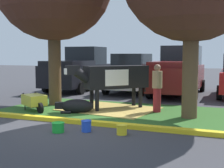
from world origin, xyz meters
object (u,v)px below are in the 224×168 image
(cow_holstein, at_px, (114,77))
(bucket_green, at_px, (58,127))
(person_handler, at_px, (157,87))
(pickup_truck_black, at_px, (80,70))
(wheelbarrow, at_px, (34,100))
(sedan_silver, at_px, (132,74))
(pickup_truck_maroon, at_px, (179,72))
(bucket_yellow, at_px, (122,129))
(bucket_blue, at_px, (86,126))
(calf_lying, at_px, (76,106))

(cow_holstein, height_order, bucket_green, cow_holstein)
(person_handler, distance_m, pickup_truck_black, 7.73)
(wheelbarrow, relative_size, sedan_silver, 0.34)
(cow_holstein, xyz_separation_m, pickup_truck_maroon, (1.41, 5.15, -0.04))
(bucket_green, distance_m, bucket_yellow, 1.63)
(bucket_green, relative_size, pickup_truck_maroon, 0.06)
(person_handler, distance_m, wheelbarrow, 4.26)
(person_handler, relative_size, bucket_yellow, 5.92)
(person_handler, distance_m, bucket_blue, 3.52)
(pickup_truck_maroon, bearing_deg, bucket_green, -99.60)
(cow_holstein, xyz_separation_m, calf_lying, (-0.89, -1.17, -0.92))
(wheelbarrow, height_order, bucket_blue, wheelbarrow)
(cow_holstein, relative_size, bucket_green, 7.80)
(calf_lying, bearing_deg, pickup_truck_black, 116.81)
(bucket_yellow, height_order, sedan_silver, sedan_silver)
(wheelbarrow, distance_m, sedan_silver, 6.76)
(bucket_green, bearing_deg, calf_lying, 108.33)
(calf_lying, height_order, pickup_truck_black, pickup_truck_black)
(pickup_truck_black, relative_size, pickup_truck_maroon, 1.00)
(wheelbarrow, bearing_deg, sedan_silver, 78.15)
(pickup_truck_maroon, bearing_deg, calf_lying, -109.98)
(wheelbarrow, relative_size, bucket_green, 4.59)
(sedan_silver, bearing_deg, cow_holstein, -78.86)
(bucket_green, bearing_deg, sedan_silver, 96.11)
(pickup_truck_maroon, bearing_deg, bucket_blue, -95.75)
(wheelbarrow, xyz_separation_m, pickup_truck_black, (-1.71, 6.60, 0.73))
(person_handler, height_order, wheelbarrow, person_handler)
(sedan_silver, xyz_separation_m, pickup_truck_maroon, (2.43, -0.04, 0.13))
(person_handler, height_order, pickup_truck_maroon, pickup_truck_maroon)
(person_handler, bearing_deg, cow_holstein, 179.72)
(pickup_truck_black, distance_m, sedan_silver, 3.09)
(bucket_blue, bearing_deg, wheelbarrow, 147.33)
(person_handler, xyz_separation_m, bucket_yellow, (-0.09, -3.23, -0.75))
(bucket_blue, xyz_separation_m, bucket_yellow, (0.95, 0.06, -0.02))
(bucket_blue, bearing_deg, sedan_silver, 100.53)
(calf_lying, bearing_deg, wheelbarrow, -171.55)
(person_handler, height_order, bucket_green, person_handler)
(wheelbarrow, bearing_deg, bucket_yellow, -25.25)
(calf_lying, relative_size, bucket_yellow, 4.80)
(bucket_green, relative_size, bucket_yellow, 1.19)
(cow_holstein, xyz_separation_m, bucket_yellow, (1.50, -3.24, -1.02))
(sedan_silver, bearing_deg, wheelbarrow, -101.85)
(calf_lying, height_order, pickup_truck_maroon, pickup_truck_maroon)
(cow_holstein, bearing_deg, bucket_green, -91.24)
(cow_holstein, distance_m, sedan_silver, 5.30)
(calf_lying, relative_size, sedan_silver, 0.30)
(calf_lying, distance_m, bucket_blue, 2.57)
(calf_lying, xyz_separation_m, wheelbarrow, (-1.51, -0.22, 0.15))
(sedan_silver, bearing_deg, calf_lying, -88.82)
(person_handler, xyz_separation_m, bucket_green, (-1.67, -3.62, -0.75))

